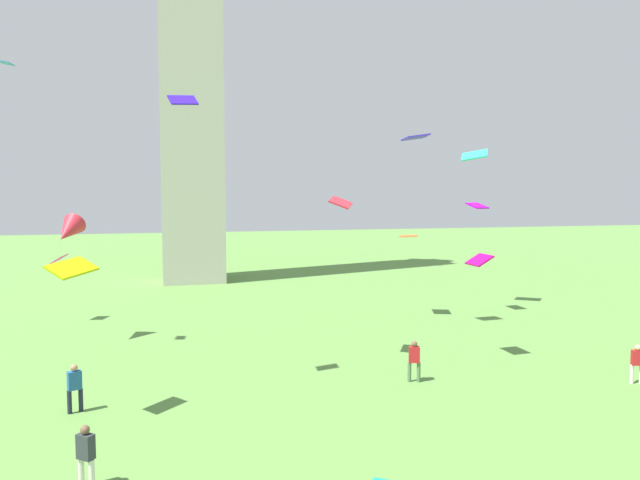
% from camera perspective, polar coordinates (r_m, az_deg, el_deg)
% --- Properties ---
extents(person_0, '(0.53, 0.42, 1.76)m').
position_cam_1_polar(person_0, '(22.81, -23.40, -13.23)').
color(person_0, '#1E2333').
rests_on(person_0, ground_plane).
extents(person_1, '(0.49, 0.40, 1.65)m').
position_cam_1_polar(person_1, '(27.41, 29.21, -10.61)').
color(person_1, silver).
rests_on(person_1, ground_plane).
extents(person_2, '(0.52, 0.41, 1.74)m').
position_cam_1_polar(person_2, '(24.59, 9.43, -11.68)').
color(person_2, '#51754C').
rests_on(person_2, ground_plane).
extents(person_3, '(0.52, 0.50, 1.75)m').
position_cam_1_polar(person_3, '(17.19, -22.44, -19.16)').
color(person_3, silver).
rests_on(person_3, ground_plane).
extents(kite_flying_0, '(0.67, 0.88, 0.16)m').
position_cam_1_polar(kite_flying_0, '(30.85, -29.03, 15.28)').
color(kite_flying_0, '#307FC6').
extents(kite_flying_1, '(1.60, 1.88, 0.20)m').
position_cam_1_polar(kite_flying_1, '(36.77, 8.85, 0.40)').
color(kite_flying_1, orange).
extents(kite_flying_2, '(1.48, 1.62, 0.65)m').
position_cam_1_polar(kite_flying_2, '(26.27, 2.09, 3.79)').
color(kite_flying_2, red).
extents(kite_flying_3, '(1.80, 2.31, 1.82)m').
position_cam_1_polar(kite_flying_3, '(32.26, -23.97, 0.81)').
color(kite_flying_3, red).
extents(kite_flying_4, '(0.86, 1.34, 0.52)m').
position_cam_1_polar(kite_flying_4, '(27.93, 15.69, -1.93)').
color(kite_flying_4, '#BA0772').
extents(kite_flying_5, '(1.03, 1.42, 0.39)m').
position_cam_1_polar(kite_flying_5, '(38.59, 15.48, 3.35)').
color(kite_flying_5, '#A105D5').
extents(kite_flying_6, '(1.98, 1.99, 0.91)m').
position_cam_1_polar(kite_flying_6, '(40.90, 15.25, 8.23)').
color(kite_flying_6, '#29DFAE').
extents(kite_flying_7, '(1.17, 0.83, 0.52)m').
position_cam_1_polar(kite_flying_7, '(22.81, -13.60, 13.50)').
color(kite_flying_7, '#2F14C6').
extents(kite_flying_8, '(1.72, 1.67, 0.64)m').
position_cam_1_polar(kite_flying_8, '(20.90, -23.64, -2.57)').
color(kite_flying_8, '#ADBA08').
extents(kite_flying_9, '(0.97, 1.29, 0.56)m').
position_cam_1_polar(kite_flying_9, '(38.40, -24.70, -1.72)').
color(kite_flying_9, '#E73982').
extents(kite_flying_10, '(1.43, 1.02, 0.40)m').
position_cam_1_polar(kite_flying_10, '(33.01, 9.57, 10.13)').
color(kite_flying_10, '#3A27C9').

